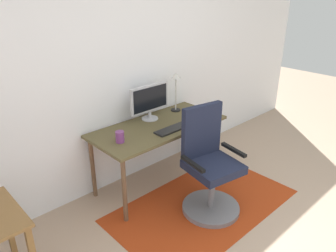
% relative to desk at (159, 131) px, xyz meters
% --- Properties ---
extents(wall_back, '(6.00, 0.10, 2.60)m').
position_rel_desk_xyz_m(wall_back, '(0.12, 0.40, 0.66)').
color(wall_back, white).
rests_on(wall_back, ground).
extents(area_rug, '(1.87, 1.09, 0.01)m').
position_rel_desk_xyz_m(area_rug, '(0.04, -0.62, -0.63)').
color(area_rug, '#9C3211').
rests_on(area_rug, ground).
extents(desk, '(1.46, 0.67, 0.71)m').
position_rel_desk_xyz_m(desk, '(0.00, 0.00, 0.00)').
color(desk, brown).
rests_on(desk, ground).
extents(monitor, '(0.49, 0.18, 0.39)m').
position_rel_desk_xyz_m(monitor, '(0.04, 0.19, 0.29)').
color(monitor, '#B2B2B7').
rests_on(monitor, desk).
extents(keyboard, '(0.43, 0.13, 0.02)m').
position_rel_desk_xyz_m(keyboard, '(0.04, -0.19, 0.08)').
color(keyboard, black).
rests_on(keyboard, desk).
extents(computer_mouse, '(0.06, 0.10, 0.03)m').
position_rel_desk_xyz_m(computer_mouse, '(0.33, -0.14, 0.09)').
color(computer_mouse, black).
rests_on(computer_mouse, desk).
extents(coffee_cup, '(0.08, 0.08, 0.11)m').
position_rel_desk_xyz_m(coffee_cup, '(-0.53, -0.05, 0.12)').
color(coffee_cup, '#743574').
rests_on(coffee_cup, desk).
extents(cell_phone, '(0.11, 0.15, 0.01)m').
position_rel_desk_xyz_m(cell_phone, '(0.59, -0.16, 0.07)').
color(cell_phone, black).
rests_on(cell_phone, desk).
extents(desk_lamp, '(0.11, 0.11, 0.45)m').
position_rel_desk_xyz_m(desk_lamp, '(0.43, 0.18, 0.39)').
color(desk_lamp, black).
rests_on(desk_lamp, desk).
extents(office_chair, '(0.58, 0.57, 1.05)m').
position_rel_desk_xyz_m(office_chair, '(0.05, -0.67, -0.22)').
color(office_chair, slate).
rests_on(office_chair, ground).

